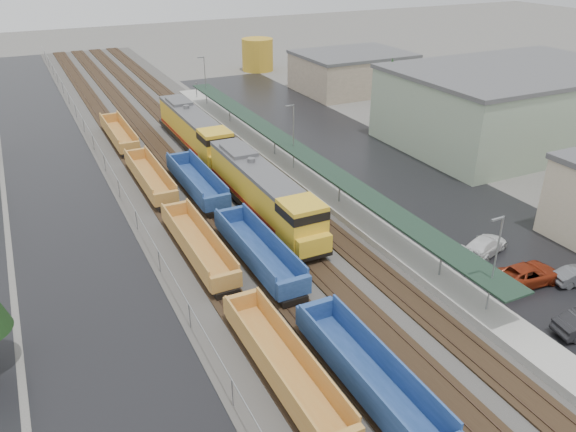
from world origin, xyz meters
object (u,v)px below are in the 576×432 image
object	(u,v)px
locomotive_lead	(264,193)
locomotive_trail	(195,131)
storage_tank	(258,55)
parked_car_east_b	(527,274)
well_string_blue	(368,376)
parked_car_east_c	(484,246)
well_string_yellow	(233,296)

from	to	relation	value
locomotive_lead	locomotive_trail	xyz separation A→B (m)	(0.00, 21.00, 0.00)
locomotive_trail	storage_tank	distance (m)	47.71
locomotive_trail	parked_car_east_b	xyz separation A→B (m)	(13.49, -40.35, -1.81)
well_string_blue	parked_car_east_c	world-z (taller)	well_string_blue
well_string_yellow	parked_car_east_b	size ratio (longest dim) A/B	16.99
locomotive_trail	parked_car_east_c	distance (m)	38.14
parked_car_east_b	locomotive_trail	bearing A→B (deg)	22.45
locomotive_lead	storage_tank	world-z (taller)	storage_tank
well_string_blue	storage_tank	xyz separation A→B (m)	(29.90, 84.76, 1.90)
locomotive_trail	storage_tank	world-z (taller)	storage_tank
storage_tank	locomotive_trail	bearing A→B (deg)	-122.88
well_string_yellow	parked_car_east_b	xyz separation A→B (m)	(21.49, -6.89, -0.33)
locomotive_trail	parked_car_east_c	bearing A→B (deg)	-68.71
locomotive_trail	well_string_blue	world-z (taller)	locomotive_trail
locomotive_trail	parked_car_east_c	xyz separation A→B (m)	(13.83, -35.50, -1.83)
parked_car_east_b	well_string_yellow	bearing A→B (deg)	76.18
parked_car_east_c	well_string_yellow	bearing A→B (deg)	65.91
well_string_yellow	locomotive_trail	bearing A→B (deg)	76.55
storage_tank	well_string_yellow	bearing A→B (deg)	-114.75
well_string_blue	storage_tank	world-z (taller)	storage_tank
well_string_blue	parked_car_east_c	size ratio (longest dim) A/B	14.73
storage_tank	parked_car_east_b	world-z (taller)	storage_tank
parked_car_east_c	locomotive_lead	bearing A→B (deg)	24.90
locomotive_lead	well_string_yellow	bearing A→B (deg)	-122.70
well_string_blue	storage_tank	bearing A→B (deg)	70.57
locomotive_lead	parked_car_east_c	size ratio (longest dim) A/B	4.12
storage_tank	parked_car_east_b	size ratio (longest dim) A/B	1.10
well_string_yellow	locomotive_lead	bearing A→B (deg)	57.30
locomotive_lead	locomotive_trail	world-z (taller)	same
well_string_blue	storage_tank	distance (m)	89.90
storage_tank	parked_car_east_c	size ratio (longest dim) A/B	1.17
locomotive_lead	parked_car_east_c	distance (m)	20.12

